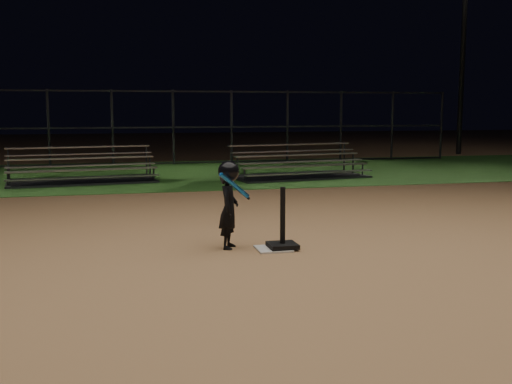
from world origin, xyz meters
The scene contains 9 objects.
ground centered at (0.00, 0.00, 0.00)m, with size 80.00×80.00×0.00m, color #A8794C.
grass_strip centered at (0.00, 10.00, 0.01)m, with size 60.00×8.00×0.01m, color #234F19.
home_plate centered at (0.00, 0.00, 0.01)m, with size 0.45×0.45×0.02m, color beige.
batting_tee centered at (0.13, -0.01, 0.18)m, with size 0.38×0.38×0.82m.
child_batter centered at (-0.56, 0.23, 0.63)m, with size 0.49×0.53×1.19m.
bleacher_left centered at (-2.81, 8.44, 0.19)m, with size 3.84×2.21×0.90m.
bleacher_right centered at (2.90, 8.19, 0.19)m, with size 3.90×2.34×0.90m.
backstop_fence centered at (0.00, 13.00, 1.25)m, with size 20.08×0.08×2.50m.
light_pole_right centered at (12.00, 14.94, 4.95)m, with size 0.90×0.53×8.30m.
Camera 1 is at (-2.09, -7.77, 1.88)m, focal length 42.96 mm.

